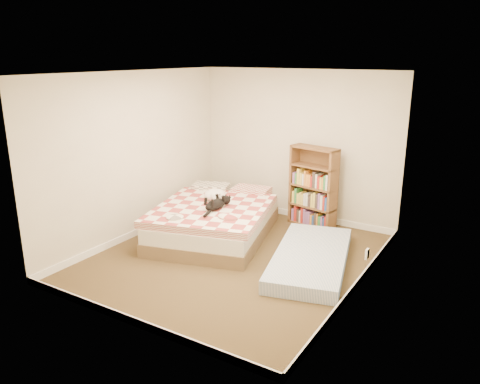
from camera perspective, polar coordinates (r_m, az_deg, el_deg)
The scene contains 6 objects.
room at distance 6.19m, azimuth -0.76°, elevation 2.18°, with size 3.51×4.01×2.51m.
bed at distance 7.27m, azimuth -2.87°, elevation -3.30°, with size 2.05×2.52×0.59m.
bookshelf at distance 7.71m, azimuth 8.91°, elevation -0.47°, with size 0.84×0.42×1.32m.
floor_mattress at distance 6.41m, azimuth 8.62°, elevation -7.97°, with size 0.91×2.03×0.18m, color #6885AE.
black_cat at distance 6.91m, azimuth -2.84°, elevation -1.45°, with size 0.28×0.73×0.17m.
white_dog at distance 7.29m, azimuth -3.07°, elevation -0.37°, with size 0.38×0.41×0.18m.
Camera 1 is at (3.18, -5.08, 2.73)m, focal length 35.00 mm.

